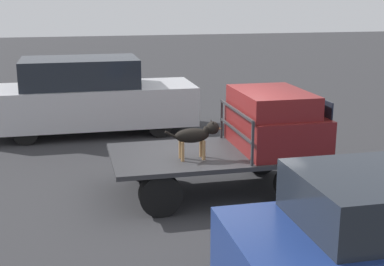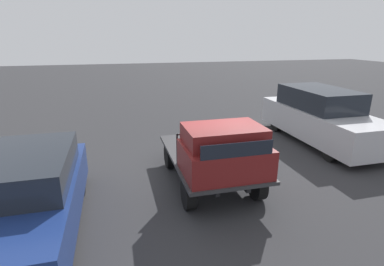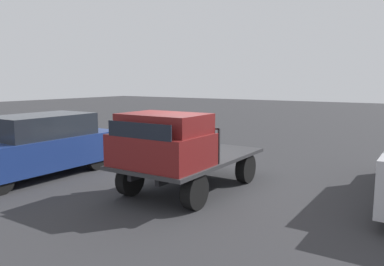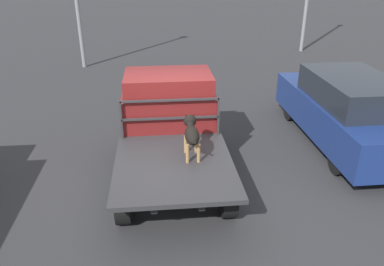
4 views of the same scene
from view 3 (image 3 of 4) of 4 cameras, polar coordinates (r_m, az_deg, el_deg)
ground_plane at (r=9.03m, az=-0.10°, el=-8.41°), size 80.00×80.00×0.00m
flatbed_truck at (r=8.89m, az=-0.10°, el=-4.85°), size 3.84×2.04×0.78m
truck_cab at (r=7.85m, az=-4.57°, el=-1.23°), size 1.44×1.92×1.09m
truck_headboard at (r=8.46m, az=-1.44°, el=-0.54°), size 0.04×1.92×0.78m
dog at (r=9.31m, az=-0.33°, el=-0.29°), size 1.01×0.25×0.69m
parked_sedan at (r=10.78m, az=-22.50°, el=-1.83°), size 4.60×1.74×1.65m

